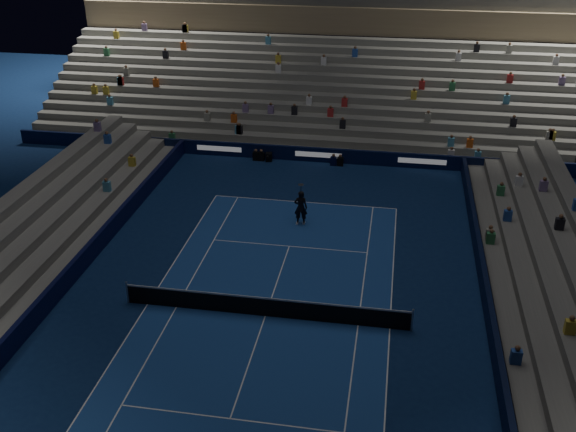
{
  "coord_description": "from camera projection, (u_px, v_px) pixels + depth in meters",
  "views": [
    {
      "loc": [
        5.07,
        -23.75,
        17.23
      ],
      "look_at": [
        0.0,
        6.0,
        2.0
      ],
      "focal_mm": 41.35,
      "sensor_mm": 36.0,
      "label": 1
    }
  ],
  "objects": [
    {
      "name": "tennis_net",
      "position": [
        265.0,
        307.0,
        29.2
      ],
      "size": [
        12.9,
        0.1,
        1.1
      ],
      "color": "#B2B2B7",
      "rests_on": "ground"
    },
    {
      "name": "court_surface",
      "position": [
        265.0,
        316.0,
        29.42
      ],
      "size": [
        10.97,
        23.77,
        0.01
      ],
      "primitive_type": "cube",
      "color": "navy",
      "rests_on": "ground"
    },
    {
      "name": "grandstand_main",
      "position": [
        334.0,
        78.0,
        52.45
      ],
      "size": [
        44.0,
        15.2,
        11.2
      ],
      "color": "slate",
      "rests_on": "ground"
    },
    {
      "name": "ground",
      "position": [
        265.0,
        316.0,
        29.42
      ],
      "size": [
        90.0,
        90.0,
        0.0
      ],
      "primitive_type": "plane",
      "color": "#0B1E46",
      "rests_on": "ground"
    },
    {
      "name": "sponsor_barrier_west",
      "position": [
        60.0,
        287.0,
        30.65
      ],
      "size": [
        0.25,
        37.0,
        1.0
      ],
      "primitive_type": "cube",
      "color": "#080C33",
      "rests_on": "ground"
    },
    {
      "name": "broadcast_camera",
      "position": [
        269.0,
        157.0,
        45.66
      ],
      "size": [
        0.49,
        0.9,
        0.57
      ],
      "color": "black",
      "rests_on": "ground"
    },
    {
      "name": "tennis_player",
      "position": [
        301.0,
        208.0,
        36.92
      ],
      "size": [
        0.77,
        0.53,
        2.03
      ],
      "primitive_type": "imported",
      "rotation": [
        0.0,
        0.0,
        3.19
      ],
      "color": "black",
      "rests_on": "ground"
    },
    {
      "name": "sponsor_barrier_east",
      "position": [
        492.0,
        329.0,
        27.74
      ],
      "size": [
        0.25,
        37.0,
        1.0
      ],
      "primitive_type": "cube",
      "color": "black",
      "rests_on": "ground"
    },
    {
      "name": "sponsor_barrier_far",
      "position": [
        319.0,
        155.0,
        45.48
      ],
      "size": [
        44.0,
        0.25,
        1.0
      ],
      "primitive_type": "cube",
      "color": "black",
      "rests_on": "ground"
    }
  ]
}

